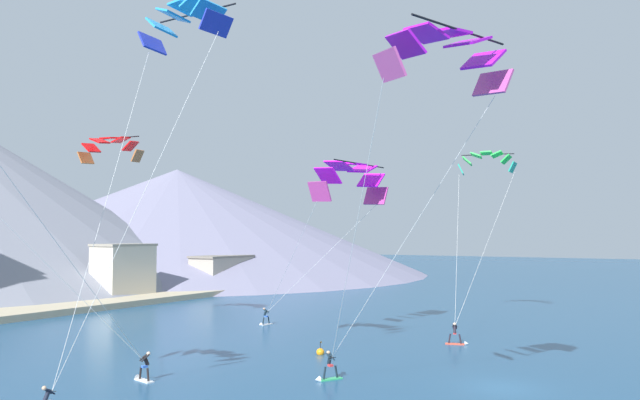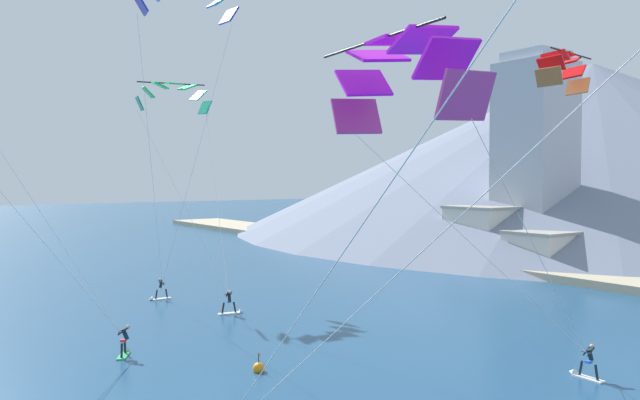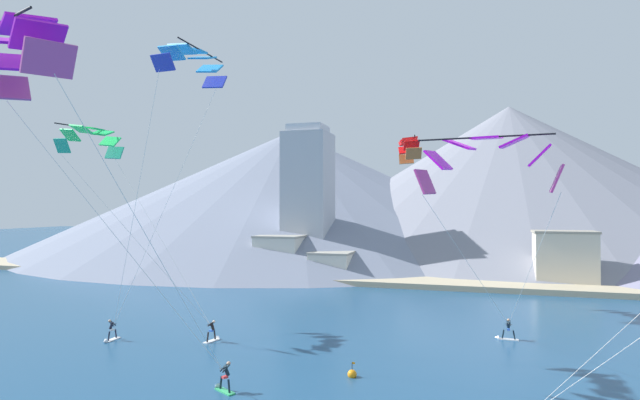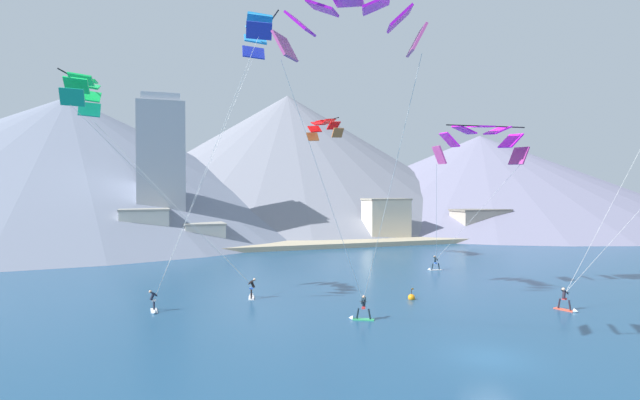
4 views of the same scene
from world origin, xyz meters
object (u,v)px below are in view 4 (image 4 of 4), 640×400
kitesurfer_mid_center (360,312)px  parafoil_kite_mid_center (349,22)px  parafoil_kite_near_trail (84,92)px  kitesurfer_near_lead (434,266)px  parafoil_kite_distant_high_outer (324,127)px  race_marker_buoy (411,297)px  kitesurfer_far_right (154,306)px  parafoil_kite_near_lead (480,140)px  parafoil_kite_far_right (257,32)px  kitesurfer_near_trail (252,292)px  kitesurfer_far_left (567,304)px

kitesurfer_mid_center → parafoil_kite_mid_center: 19.07m
kitesurfer_mid_center → parafoil_kite_near_trail: bearing=150.8°
parafoil_kite_near_trail → kitesurfer_near_lead: bearing=10.1°
parafoil_kite_distant_high_outer → race_marker_buoy: size_ratio=6.18×
kitesurfer_mid_center → kitesurfer_far_right: size_ratio=0.98×
parafoil_kite_near_lead → parafoil_kite_near_trail: 32.43m
parafoil_kite_far_right → parafoil_kite_distant_high_outer: size_ratio=3.21×
kitesurfer_near_trail → parafoil_kite_distant_high_outer: (12.64, 18.01, 15.93)m
kitesurfer_far_right → parafoil_kite_near_lead: parafoil_kite_near_lead is taller
kitesurfer_near_trail → kitesurfer_mid_center: 10.63m
kitesurfer_mid_center → parafoil_kite_near_trail: size_ratio=0.11×
parafoil_kite_near_trail → parafoil_kite_far_right: parafoil_kite_far_right is taller
kitesurfer_mid_center → parafoil_kite_far_right: bearing=133.8°
kitesurfer_near_lead → parafoil_kite_mid_center: (-20.25, -24.97, 16.22)m
parafoil_kite_far_right → parafoil_kite_distant_high_outer: (12.77, 21.03, -4.04)m
parafoil_kite_near_trail → kitesurfer_far_left: bearing=-21.0°
parafoil_kite_mid_center → parafoil_kite_far_right: 15.51m
parafoil_kite_far_right → parafoil_kite_distant_high_outer: parafoil_kite_far_right is taller
parafoil_kite_near_lead → race_marker_buoy: parafoil_kite_near_lead is taller
race_marker_buoy → parafoil_kite_far_right: bearing=171.9°
kitesurfer_near_trail → kitesurfer_far_left: kitesurfer_far_left is taller
kitesurfer_far_left → parafoil_kite_near_lead: parafoil_kite_near_lead is taller
parafoil_kite_mid_center → race_marker_buoy: size_ratio=16.18×
kitesurfer_near_trail → parafoil_kite_far_right: parafoil_kite_far_right is taller
kitesurfer_near_lead → kitesurfer_near_trail: 22.41m
kitesurfer_mid_center → kitesurfer_far_right: bearing=152.9°
kitesurfer_mid_center → kitesurfer_far_right: (-13.20, 6.76, -0.05)m
kitesurfer_near_lead → parafoil_kite_near_lead: (-1.57, -9.94, 12.69)m
parafoil_kite_far_right → race_marker_buoy: (12.09, -1.73, -20.32)m
kitesurfer_near_lead → parafoil_kite_distant_high_outer: parafoil_kite_distant_high_outer is taller
kitesurfer_far_right → parafoil_kite_far_right: bearing=-5.8°
kitesurfer_far_left → parafoil_kite_mid_center: bearing=-162.3°
kitesurfer_near_lead → parafoil_kite_near_trail: (-33.62, -5.96, 15.61)m
kitesurfer_mid_center → parafoil_kite_far_right: parafoil_kite_far_right is taller
kitesurfer_near_lead → race_marker_buoy: (-9.35, -11.71, -0.30)m
kitesurfer_near_lead → parafoil_kite_near_lead: 16.19m
kitesurfer_near_trail → kitesurfer_far_right: (-7.58, -2.26, -0.07)m
kitesurfer_far_right → parafoil_kite_near_lead: size_ratio=0.13×
kitesurfer_far_right → parafoil_kite_near_lead: (27.31, -0.72, 12.70)m
kitesurfer_mid_center → parafoil_kite_near_lead: (14.12, 6.04, 12.65)m
parafoil_kite_near_trail → race_marker_buoy: 29.58m
kitesurfer_far_left → parafoil_kite_near_trail: parafoil_kite_near_trail is taller
parafoil_kite_near_lead → parafoil_kite_far_right: parafoil_kite_far_right is taller
kitesurfer_far_right → race_marker_buoy: kitesurfer_far_right is taller
parafoil_kite_near_trail → race_marker_buoy: size_ratio=15.53×
kitesurfer_near_lead → kitesurfer_far_left: (-0.53, -18.67, 0.06)m
parafoil_kite_distant_high_outer → kitesurfer_far_left: bearing=-74.7°
kitesurfer_near_trail → parafoil_kite_near_trail: size_ratio=0.11×
parafoil_kite_distant_high_outer → parafoil_kite_far_right: bearing=-121.3°
kitesurfer_mid_center → parafoil_kite_near_trail: (-17.93, 10.02, 15.58)m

